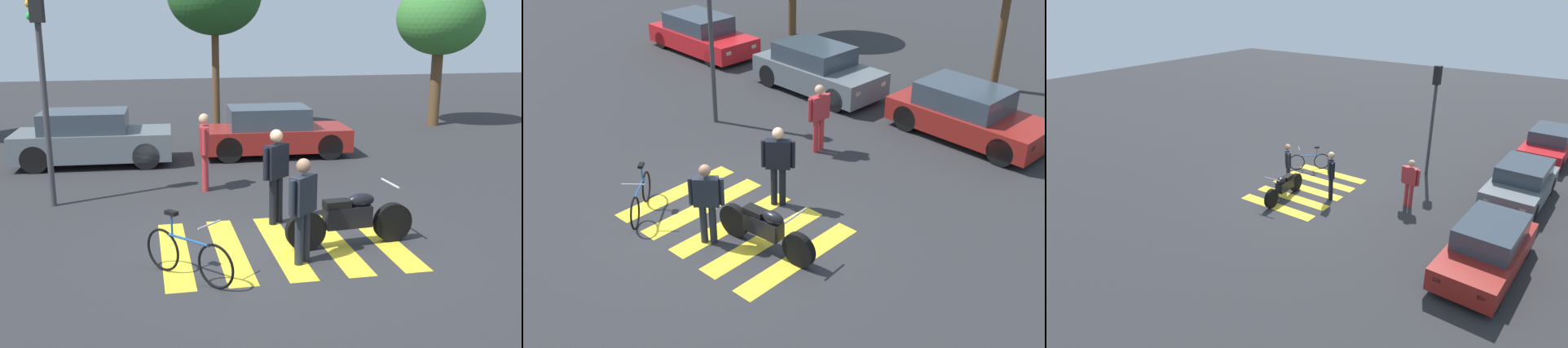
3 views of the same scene
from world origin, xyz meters
TOP-DOWN VIEW (x-y plane):
  - ground_plane at (0.00, 0.00)m, footprint 60.00×60.00m
  - police_motorcycle at (1.12, -0.20)m, footprint 2.27×0.62m
  - leaning_bicycle at (-1.66, -1.03)m, footprint 1.18×1.32m
  - officer_on_foot at (0.15, 1.17)m, footprint 0.57×0.48m
  - officer_by_motorcycle at (0.14, -0.76)m, footprint 0.53×0.48m
  - pedestrian_bystander at (-0.89, 3.70)m, footprint 0.26×0.68m
  - crosswalk_stripes at (0.00, 0.00)m, footprint 4.05×2.97m
  - car_grey_coupe at (-3.54, 6.75)m, footprint 4.09×1.91m
  - car_maroon_wagon at (1.36, 6.87)m, footprint 4.12×1.85m
  - traffic_light_pole at (-4.10, 3.14)m, footprint 0.34×0.26m
  - street_tree_far at (8.10, 10.63)m, footprint 3.00×3.00m

SIDE VIEW (x-z plane):
  - ground_plane at x=0.00m, z-range 0.00..0.00m
  - crosswalk_stripes at x=0.00m, z-range 0.00..0.01m
  - leaning_bicycle at x=-1.66m, z-range -0.12..0.87m
  - police_motorcycle at x=1.12m, z-range -0.06..1.00m
  - car_maroon_wagon at x=1.36m, z-range -0.03..1.35m
  - car_grey_coupe at x=-3.54m, z-range -0.03..1.39m
  - officer_by_motorcycle at x=0.14m, z-range 0.12..1.81m
  - pedestrian_bystander at x=-0.89m, z-range 0.13..1.86m
  - officer_on_foot at x=0.15m, z-range 0.14..1.93m
  - traffic_light_pole at x=-4.10m, z-range 0.74..5.10m
  - street_tree_far at x=8.10m, z-range 1.20..6.24m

